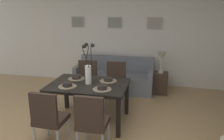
# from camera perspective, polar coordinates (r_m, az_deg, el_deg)

# --- Properties ---
(back_wall_panel) EXTENTS (9.00, 0.10, 2.60)m
(back_wall_panel) POSITION_cam_1_polar(r_m,az_deg,el_deg) (6.35, 0.44, 8.37)
(back_wall_panel) COLOR silver
(back_wall_panel) RESTS_ON ground
(dining_table) EXTENTS (1.40, 0.99, 0.74)m
(dining_table) POSITION_cam_1_polar(r_m,az_deg,el_deg) (4.28, -5.75, -4.43)
(dining_table) COLOR black
(dining_table) RESTS_ON ground
(dining_chair_near_left) EXTENTS (0.45, 0.45, 0.92)m
(dining_chair_near_left) POSITION_cam_1_polar(r_m,az_deg,el_deg) (3.68, -15.31, -10.88)
(dining_chair_near_left) COLOR #33261E
(dining_chair_near_left) RESTS_ON ground
(dining_chair_near_right) EXTENTS (0.47, 0.47, 0.92)m
(dining_chair_near_right) POSITION_cam_1_polar(r_m,az_deg,el_deg) (5.22, -6.17, -2.31)
(dining_chair_near_right) COLOR #33261E
(dining_chair_near_right) RESTS_ON ground
(dining_chair_far_left) EXTENTS (0.45, 0.45, 0.92)m
(dining_chair_far_left) POSITION_cam_1_polar(r_m,az_deg,el_deg) (3.47, -5.06, -12.09)
(dining_chair_far_left) COLOR #33261E
(dining_chair_far_left) RESTS_ON ground
(dining_chair_far_right) EXTENTS (0.46, 0.46, 0.92)m
(dining_chair_far_right) POSITION_cam_1_polar(r_m,az_deg,el_deg) (5.07, 0.85, -2.77)
(dining_chair_far_right) COLOR #33261E
(dining_chair_far_right) RESTS_ON ground
(centerpiece_vase) EXTENTS (0.21, 0.23, 0.73)m
(centerpiece_vase) POSITION_cam_1_polar(r_m,az_deg,el_deg) (4.16, -5.87, 0.33)
(centerpiece_vase) COLOR white
(centerpiece_vase) RESTS_ON dining_table
(placemat_near_left) EXTENTS (0.32, 0.32, 0.01)m
(placemat_near_left) POSITION_cam_1_polar(r_m,az_deg,el_deg) (4.16, -10.88, -3.94)
(placemat_near_left) COLOR #7F705B
(placemat_near_left) RESTS_ON dining_table
(bowl_near_left) EXTENTS (0.17, 0.17, 0.07)m
(bowl_near_left) POSITION_cam_1_polar(r_m,az_deg,el_deg) (4.15, -10.90, -3.46)
(bowl_near_left) COLOR #2D2826
(bowl_near_left) RESTS_ON dining_table
(placemat_near_right) EXTENTS (0.32, 0.32, 0.01)m
(placemat_near_right) POSITION_cam_1_polar(r_m,az_deg,el_deg) (4.55, -8.69, -2.11)
(placemat_near_right) COLOR #7F705B
(placemat_near_right) RESTS_ON dining_table
(bowl_near_right) EXTENTS (0.17, 0.17, 0.07)m
(bowl_near_right) POSITION_cam_1_polar(r_m,az_deg,el_deg) (4.53, -8.71, -1.66)
(bowl_near_right) COLOR #2D2826
(bowl_near_right) RESTS_ON dining_table
(placemat_far_left) EXTENTS (0.32, 0.32, 0.01)m
(placemat_far_left) POSITION_cam_1_polar(r_m,az_deg,el_deg) (3.96, -2.44, -4.69)
(placemat_far_left) COLOR #7F705B
(placemat_far_left) RESTS_ON dining_table
(bowl_far_left) EXTENTS (0.17, 0.17, 0.07)m
(bowl_far_left) POSITION_cam_1_polar(r_m,az_deg,el_deg) (3.95, -2.45, -4.18)
(bowl_far_left) COLOR #2D2826
(bowl_far_left) RESTS_ON dining_table
(placemat_far_right) EXTENTS (0.32, 0.32, 0.01)m
(placemat_far_right) POSITION_cam_1_polar(r_m,az_deg,el_deg) (4.36, -0.94, -2.69)
(placemat_far_right) COLOR #7F705B
(placemat_far_right) RESTS_ON dining_table
(bowl_far_right) EXTENTS (0.17, 0.17, 0.07)m
(bowl_far_right) POSITION_cam_1_polar(r_m,az_deg,el_deg) (4.35, -0.94, -2.22)
(bowl_far_right) COLOR #2D2826
(bowl_far_right) RESTS_ON dining_table
(sofa) EXTENTS (1.95, 0.84, 0.80)m
(sofa) POSITION_cam_1_polar(r_m,az_deg,el_deg) (6.02, 0.73, -2.05)
(sofa) COLOR slate
(sofa) RESTS_ON ground
(side_table) EXTENTS (0.36, 0.36, 0.52)m
(side_table) POSITION_cam_1_polar(r_m,az_deg,el_deg) (5.85, 11.68, -3.12)
(side_table) COLOR #3D2D23
(side_table) RESTS_ON ground
(table_lamp) EXTENTS (0.22, 0.22, 0.51)m
(table_lamp) POSITION_cam_1_polar(r_m,az_deg,el_deg) (5.68, 12.04, 2.93)
(table_lamp) COLOR beige
(table_lamp) RESTS_ON side_table
(framed_picture_left) EXTENTS (0.35, 0.03, 0.30)m
(framed_picture_left) POSITION_cam_1_polar(r_m,az_deg,el_deg) (6.53, -8.44, 11.54)
(framed_picture_left) COLOR #B2ADA3
(framed_picture_center) EXTENTS (0.39, 0.03, 0.30)m
(framed_picture_center) POSITION_cam_1_polar(r_m,az_deg,el_deg) (6.24, 0.66, 11.51)
(framed_picture_center) COLOR #B2ADA3
(framed_picture_right) EXTENTS (0.39, 0.03, 0.31)m
(framed_picture_right) POSITION_cam_1_polar(r_m,az_deg,el_deg) (6.11, 10.37, 11.17)
(framed_picture_right) COLOR #B2ADA3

